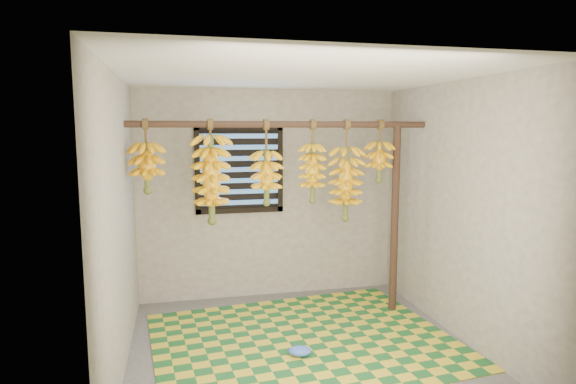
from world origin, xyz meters
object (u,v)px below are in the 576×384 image
object	(u,v)px
support_post	(395,220)
banana_bunch_c	(266,178)
banana_bunch_a	(147,168)
plastic_bag	(300,351)
banana_bunch_d	(312,173)
banana_bunch_e	(346,184)
banana_bunch_b	(211,179)
banana_bunch_f	(379,161)
woven_mat	(304,340)

from	to	relation	value
support_post	banana_bunch_c	xyz separation A→B (m)	(-1.38, 0.00, 0.48)
banana_bunch_a	plastic_bag	bearing A→B (deg)	-33.33
banana_bunch_a	banana_bunch_d	world-z (taller)	same
banana_bunch_c	banana_bunch_e	xyz separation A→B (m)	(0.83, 0.00, -0.08)
banana_bunch_b	banana_bunch_f	bearing A→B (deg)	0.00
woven_mat	banana_bunch_d	distance (m)	1.62
support_post	woven_mat	bearing A→B (deg)	-155.14
banana_bunch_b	banana_bunch_f	size ratio (longest dim) A/B	1.55
support_post	banana_bunch_d	bearing A→B (deg)	180.00
woven_mat	banana_bunch_c	world-z (taller)	banana_bunch_c
banana_bunch_a	banana_bunch_c	distance (m)	1.14
plastic_bag	banana_bunch_a	size ratio (longest dim) A/B	0.30
woven_mat	banana_bunch_f	distance (m)	1.95
banana_bunch_c	banana_bunch_f	distance (m)	1.20
woven_mat	banana_bunch_a	bearing A→B (deg)	158.99
banana_bunch_d	banana_bunch_f	xyz separation A→B (m)	(0.72, -0.00, 0.10)
banana_bunch_a	banana_bunch_c	bearing A→B (deg)	0.00
banana_bunch_e	banana_bunch_b	bearing A→B (deg)	-180.00
banana_bunch_d	woven_mat	bearing A→B (deg)	-113.10
plastic_bag	banana_bunch_b	size ratio (longest dim) A/B	0.20
banana_bunch_b	banana_bunch_c	world-z (taller)	same
banana_bunch_c	support_post	bearing A→B (deg)	0.00
woven_mat	banana_bunch_c	xyz separation A→B (m)	(-0.24, 0.53, 1.48)
support_post	woven_mat	distance (m)	1.60
banana_bunch_e	banana_bunch_f	xyz separation A→B (m)	(0.36, -0.00, 0.22)
banana_bunch_c	banana_bunch_e	size ratio (longest dim) A/B	0.81
banana_bunch_d	banana_bunch_e	xyz separation A→B (m)	(0.36, 0.00, -0.12)
banana_bunch_e	banana_bunch_f	world-z (taller)	same
support_post	banana_bunch_e	size ratio (longest dim) A/B	1.94
support_post	banana_bunch_e	world-z (taller)	banana_bunch_e
plastic_bag	banana_bunch_d	size ratio (longest dim) A/B	0.24
banana_bunch_f	woven_mat	bearing A→B (deg)	-150.87
banana_bunch_d	banana_bunch_e	bearing A→B (deg)	0.00
support_post	banana_bunch_e	xyz separation A→B (m)	(-0.56, 0.00, 0.40)
banana_bunch_e	support_post	bearing A→B (deg)	0.00
banana_bunch_d	banana_bunch_f	distance (m)	0.73
support_post	banana_bunch_a	xyz separation A→B (m)	(-2.51, 0.00, 0.60)
plastic_bag	banana_bunch_a	world-z (taller)	banana_bunch_a
banana_bunch_b	banana_bunch_d	distance (m)	1.01
banana_bunch_a	banana_bunch_c	world-z (taller)	same
plastic_bag	banana_bunch_b	world-z (taller)	banana_bunch_b
banana_bunch_c	banana_bunch_b	bearing A→B (deg)	-180.00
banana_bunch_c	banana_bunch_d	xyz separation A→B (m)	(0.47, 0.00, 0.04)
woven_mat	banana_bunch_b	distance (m)	1.75
support_post	banana_bunch_a	size ratio (longest dim) A/B	2.92
woven_mat	banana_bunch_f	size ratio (longest dim) A/B	4.20
woven_mat	banana_bunch_e	distance (m)	1.60
plastic_bag	banana_bunch_f	distance (m)	2.07
plastic_bag	banana_bunch_c	world-z (taller)	banana_bunch_c
banana_bunch_e	banana_bunch_c	bearing A→B (deg)	180.00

